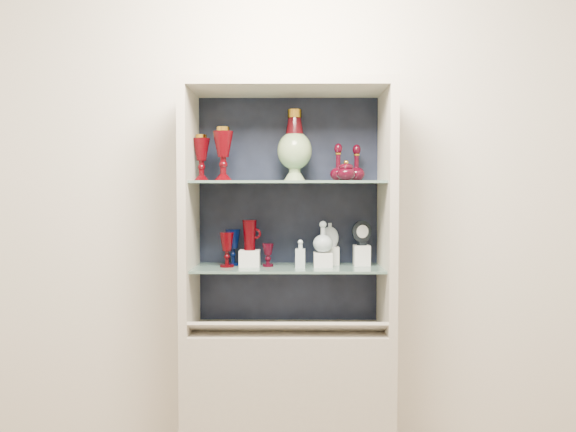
{
  "coord_description": "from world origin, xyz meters",
  "views": [
    {
      "loc": [
        0.02,
        -1.19,
        1.42
      ],
      "look_at": [
        0.0,
        1.53,
        1.3
      ],
      "focal_mm": 35.0,
      "sensor_mm": 36.0,
      "label": 1
    }
  ],
  "objects_px": {
    "ruby_decanter_a": "(338,160)",
    "flat_flask": "(330,234)",
    "pedestal_lamp_right": "(201,158)",
    "clear_round_decanter": "(323,238)",
    "cobalt_goblet": "(233,247)",
    "pedestal_lamp_left": "(223,154)",
    "ruby_decanter_b": "(357,162)",
    "enamel_urn": "(295,146)",
    "clear_square_bottle": "(300,254)",
    "cameo_medallion": "(362,233)",
    "ruby_pitcher": "(250,235)",
    "ruby_goblet_small": "(268,255)",
    "lidded_bowl": "(346,170)",
    "ruby_goblet_tall": "(227,250)"
  },
  "relations": [
    {
      "from": "ruby_decanter_a",
      "to": "ruby_decanter_b",
      "type": "xyz_separation_m",
      "value": [
        0.09,
        0.04,
        -0.01
      ]
    },
    {
      "from": "cameo_medallion",
      "to": "pedestal_lamp_left",
      "type": "bearing_deg",
      "value": 165.72
    },
    {
      "from": "cobalt_goblet",
      "to": "ruby_decanter_a",
      "type": "bearing_deg",
      "value": -3.58
    },
    {
      "from": "ruby_goblet_tall",
      "to": "cameo_medallion",
      "type": "relative_size",
      "value": 1.33
    },
    {
      "from": "cameo_medallion",
      "to": "cobalt_goblet",
      "type": "bearing_deg",
      "value": 156.58
    },
    {
      "from": "ruby_decanter_b",
      "to": "ruby_pitcher",
      "type": "xyz_separation_m",
      "value": [
        -0.53,
        -0.06,
        -0.36
      ]
    },
    {
      "from": "ruby_goblet_tall",
      "to": "cobalt_goblet",
      "type": "bearing_deg",
      "value": 73.49
    },
    {
      "from": "ruby_pitcher",
      "to": "enamel_urn",
      "type": "bearing_deg",
      "value": 31.45
    },
    {
      "from": "pedestal_lamp_left",
      "to": "ruby_decanter_a",
      "type": "bearing_deg",
      "value": 7.75
    },
    {
      "from": "pedestal_lamp_right",
      "to": "lidded_bowl",
      "type": "height_order",
      "value": "pedestal_lamp_right"
    },
    {
      "from": "lidded_bowl",
      "to": "cobalt_goblet",
      "type": "height_order",
      "value": "lidded_bowl"
    },
    {
      "from": "pedestal_lamp_right",
      "to": "enamel_urn",
      "type": "height_order",
      "value": "enamel_urn"
    },
    {
      "from": "pedestal_lamp_right",
      "to": "lidded_bowl",
      "type": "distance_m",
      "value": 0.71
    },
    {
      "from": "clear_square_bottle",
      "to": "cameo_medallion",
      "type": "bearing_deg",
      "value": 17.17
    },
    {
      "from": "pedestal_lamp_right",
      "to": "clear_square_bottle",
      "type": "height_order",
      "value": "pedestal_lamp_right"
    },
    {
      "from": "cobalt_goblet",
      "to": "flat_flask",
      "type": "distance_m",
      "value": 0.49
    },
    {
      "from": "ruby_decanter_b",
      "to": "ruby_goblet_small",
      "type": "bearing_deg",
      "value": -172.02
    },
    {
      "from": "ruby_decanter_b",
      "to": "flat_flask",
      "type": "height_order",
      "value": "ruby_decanter_b"
    },
    {
      "from": "pedestal_lamp_left",
      "to": "cameo_medallion",
      "type": "height_order",
      "value": "pedestal_lamp_left"
    },
    {
      "from": "cobalt_goblet",
      "to": "ruby_pitcher",
      "type": "relative_size",
      "value": 1.21
    },
    {
      "from": "ruby_goblet_tall",
      "to": "enamel_urn",
      "type": "bearing_deg",
      "value": 9.51
    },
    {
      "from": "pedestal_lamp_right",
      "to": "cameo_medallion",
      "type": "height_order",
      "value": "pedestal_lamp_right"
    },
    {
      "from": "lidded_bowl",
      "to": "cameo_medallion",
      "type": "distance_m",
      "value": 0.34
    },
    {
      "from": "cobalt_goblet",
      "to": "cameo_medallion",
      "type": "xyz_separation_m",
      "value": [
        0.65,
        -0.01,
        0.07
      ]
    },
    {
      "from": "cobalt_goblet",
      "to": "ruby_decanter_b",
      "type": "bearing_deg",
      "value": 0.77
    },
    {
      "from": "cobalt_goblet",
      "to": "ruby_pitcher",
      "type": "xyz_separation_m",
      "value": [
        0.09,
        -0.05,
        0.06
      ]
    },
    {
      "from": "ruby_decanter_a",
      "to": "flat_flask",
      "type": "bearing_deg",
      "value": 121.24
    },
    {
      "from": "pedestal_lamp_right",
      "to": "clear_round_decanter",
      "type": "relative_size",
      "value": 1.54
    },
    {
      "from": "cobalt_goblet",
      "to": "clear_round_decanter",
      "type": "bearing_deg",
      "value": -8.11
    },
    {
      "from": "pedestal_lamp_left",
      "to": "clear_round_decanter",
      "type": "xyz_separation_m",
      "value": [
        0.48,
        0.04,
        -0.4
      ]
    },
    {
      "from": "pedestal_lamp_right",
      "to": "cameo_medallion",
      "type": "distance_m",
      "value": 0.88
    },
    {
      "from": "ruby_pitcher",
      "to": "clear_square_bottle",
      "type": "bearing_deg",
      "value": 11.76
    },
    {
      "from": "ruby_decanter_a",
      "to": "ruby_goblet_small",
      "type": "relative_size",
      "value": 1.81
    },
    {
      "from": "clear_square_bottle",
      "to": "clear_round_decanter",
      "type": "distance_m",
      "value": 0.14
    },
    {
      "from": "pedestal_lamp_left",
      "to": "ruby_goblet_small",
      "type": "height_order",
      "value": "pedestal_lamp_left"
    },
    {
      "from": "pedestal_lamp_right",
      "to": "ruby_decanter_a",
      "type": "bearing_deg",
      "value": 1.05
    },
    {
      "from": "enamel_urn",
      "to": "lidded_bowl",
      "type": "height_order",
      "value": "enamel_urn"
    },
    {
      "from": "ruby_decanter_b",
      "to": "ruby_pitcher",
      "type": "relative_size",
      "value": 1.3
    },
    {
      "from": "lidded_bowl",
      "to": "clear_square_bottle",
      "type": "distance_m",
      "value": 0.46
    },
    {
      "from": "pedestal_lamp_right",
      "to": "clear_square_bottle",
      "type": "xyz_separation_m",
      "value": [
        0.49,
        -0.06,
        -0.47
      ]
    },
    {
      "from": "ruby_decanter_b",
      "to": "cobalt_goblet",
      "type": "bearing_deg",
      "value": -179.23
    },
    {
      "from": "ruby_decanter_a",
      "to": "clear_round_decanter",
      "type": "height_order",
      "value": "ruby_decanter_a"
    },
    {
      "from": "pedestal_lamp_left",
      "to": "ruby_decanter_b",
      "type": "bearing_deg",
      "value": 10.17
    },
    {
      "from": "ruby_decanter_b",
      "to": "cameo_medallion",
      "type": "xyz_separation_m",
      "value": [
        0.03,
        -0.01,
        -0.35
      ]
    },
    {
      "from": "ruby_goblet_small",
      "to": "clear_round_decanter",
      "type": "distance_m",
      "value": 0.28
    },
    {
      "from": "pedestal_lamp_left",
      "to": "flat_flask",
      "type": "xyz_separation_m",
      "value": [
        0.52,
        0.14,
        -0.4
      ]
    },
    {
      "from": "flat_flask",
      "to": "cameo_medallion",
      "type": "xyz_separation_m",
      "value": [
        0.16,
        -0.03,
        0.01
      ]
    },
    {
      "from": "ruby_goblet_small",
      "to": "ruby_pitcher",
      "type": "xyz_separation_m",
      "value": [
        -0.09,
        0.0,
        0.1
      ]
    },
    {
      "from": "ruby_decanter_a",
      "to": "cameo_medallion",
      "type": "distance_m",
      "value": 0.38
    },
    {
      "from": "ruby_decanter_b",
      "to": "ruby_goblet_tall",
      "type": "xyz_separation_m",
      "value": [
        -0.64,
        -0.08,
        -0.43
      ]
    }
  ]
}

